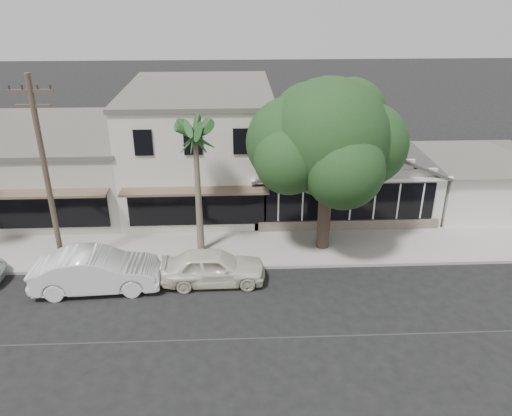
{
  "coord_description": "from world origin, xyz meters",
  "views": [
    {
      "loc": [
        -0.95,
        -14.97,
        12.38
      ],
      "look_at": [
        -0.04,
        6.0,
        2.64
      ],
      "focal_mm": 35.0,
      "sensor_mm": 36.0,
      "label": 1
    }
  ],
  "objects_px": {
    "shade_tree": "(326,140)",
    "utility_pole": "(46,174)",
    "car_0": "(213,267)",
    "car_1": "(96,271)"
  },
  "relations": [
    {
      "from": "shade_tree",
      "to": "utility_pole",
      "type": "bearing_deg",
      "value": -171.83
    },
    {
      "from": "car_0",
      "to": "car_1",
      "type": "bearing_deg",
      "value": 92.5
    },
    {
      "from": "shade_tree",
      "to": "car_0",
      "type": "bearing_deg",
      "value": -150.09
    },
    {
      "from": "utility_pole",
      "to": "car_0",
      "type": "xyz_separation_m",
      "value": [
        6.98,
        -1.27,
        -4.01
      ]
    },
    {
      "from": "car_0",
      "to": "car_1",
      "type": "distance_m",
      "value": 5.01
    },
    {
      "from": "car_1",
      "to": "shade_tree",
      "type": "relative_size",
      "value": 0.64
    },
    {
      "from": "utility_pole",
      "to": "car_1",
      "type": "distance_m",
      "value": 4.64
    },
    {
      "from": "utility_pole",
      "to": "car_0",
      "type": "bearing_deg",
      "value": -10.35
    },
    {
      "from": "utility_pole",
      "to": "shade_tree",
      "type": "height_order",
      "value": "utility_pole"
    },
    {
      "from": "car_1",
      "to": "shade_tree",
      "type": "distance_m",
      "value": 11.77
    }
  ]
}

